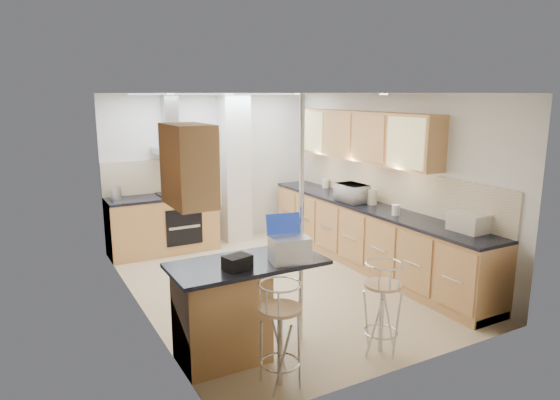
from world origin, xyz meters
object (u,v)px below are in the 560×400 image
microwave (352,193)px  laptop (289,249)px  bar_stool_near (280,335)px  bar_stool_end (382,307)px  bread_bin (469,222)px

microwave → laptop: bearing=130.6°
bar_stool_near → bar_stool_end: size_ratio=1.03×
bar_stool_near → microwave: bearing=21.4°
bar_stool_end → bread_bin: bearing=-57.2°
laptop → bar_stool_near: (-0.35, -0.45, -0.58)m
laptop → bar_stool_near: laptop is taller
bar_stool_near → bread_bin: 2.84m
microwave → bar_stool_near: microwave is taller
bread_bin → microwave: bearing=94.3°
laptop → bar_stool_near: bearing=-117.3°
bread_bin → laptop: bearing=176.9°
bar_stool_near → bread_bin: size_ratio=2.32×
laptop → bar_stool_near: 0.81m
microwave → bread_bin: (0.24, -1.94, -0.03)m
microwave → bar_stool_end: bearing=148.7°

